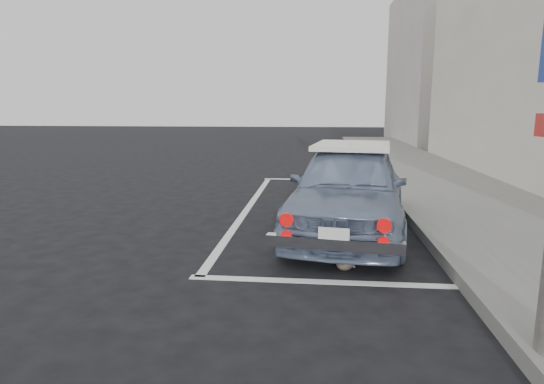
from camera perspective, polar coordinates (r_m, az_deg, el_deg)
The scene contains 8 objects.
ground at distance 5.39m, azimuth 1.69°, elevation -9.12°, with size 80.00×80.00×0.00m, color black.
sidewalk at distance 7.81m, azimuth 27.00°, elevation -3.50°, with size 2.80×40.00×0.15m, color slate.
building_far at distance 25.87m, azimuth 19.80°, elevation 14.75°, with size 3.50×10.00×8.00m, color #BBB2A9.
pline_rear at distance 4.91m, azimuth 7.20°, elevation -11.16°, with size 3.00×0.12×0.01m, color silver.
pline_front at distance 11.71m, azimuth 6.40°, elevation 1.55°, with size 3.00×0.12×0.01m, color silver.
pline_side at distance 8.36m, azimuth -3.01°, elevation -2.00°, with size 0.12×7.00×0.01m, color silver.
retro_coupe at distance 6.71m, azimuth 9.65°, elevation 0.54°, with size 2.11×4.07×1.32m.
cat at distance 5.25m, azimuth 9.14°, elevation -8.55°, with size 0.30×0.41×0.24m.
Camera 1 is at (0.35, -5.07, 1.81)m, focal length 30.00 mm.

